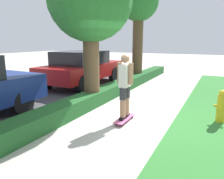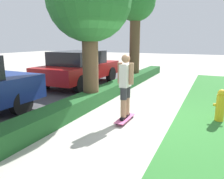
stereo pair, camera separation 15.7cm
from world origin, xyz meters
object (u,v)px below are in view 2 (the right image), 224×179
(skater_person, at_px, (125,85))
(tree_far, at_px, (135,6))
(fire_hydrant, at_px, (220,105))
(tree_mid, at_px, (89,1))
(skateboard, at_px, (125,119))
(parked_car_middle, at_px, (80,67))

(skater_person, relative_size, tree_far, 0.33)
(skater_person, xyz_separation_m, fire_hydrant, (1.03, -2.15, -0.52))
(skater_person, xyz_separation_m, tree_mid, (0.94, 1.54, 2.19))
(skateboard, relative_size, fire_hydrant, 1.05)
(skateboard, xyz_separation_m, tree_mid, (0.94, 1.54, 3.05))
(tree_mid, bearing_deg, skater_person, -121.39)
(skater_person, relative_size, parked_car_middle, 0.35)
(tree_far, height_order, parked_car_middle, tree_far)
(tree_far, distance_m, parked_car_middle, 3.93)
(skateboard, height_order, tree_far, tree_far)
(skater_person, bearing_deg, parked_car_middle, 46.20)
(tree_mid, bearing_deg, parked_car_middle, 39.42)
(tree_mid, height_order, parked_car_middle, tree_mid)
(skateboard, distance_m, tree_mid, 3.55)
(tree_mid, bearing_deg, fire_hydrant, -88.52)
(skater_person, relative_size, fire_hydrant, 1.94)
(skateboard, xyz_separation_m, parked_car_middle, (3.47, 3.62, 0.74))
(skater_person, height_order, fire_hydrant, skater_person)
(tree_mid, relative_size, parked_car_middle, 0.99)
(tree_far, bearing_deg, skateboard, -162.69)
(tree_far, height_order, fire_hydrant, tree_far)
(parked_car_middle, bearing_deg, skater_person, -134.46)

